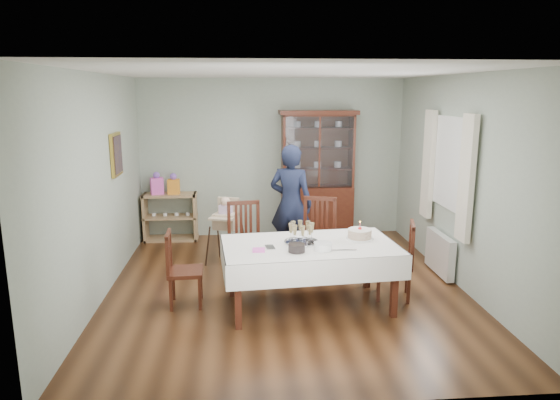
{
  "coord_description": "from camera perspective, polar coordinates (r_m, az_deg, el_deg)",
  "views": [
    {
      "loc": [
        -0.57,
        -6.04,
        2.48
      ],
      "look_at": [
        -0.06,
        0.2,
        1.11
      ],
      "focal_mm": 32.0,
      "sensor_mm": 36.0,
      "label": 1
    }
  ],
  "objects": [
    {
      "name": "cake_knife",
      "position": [
        5.58,
        7.36,
        -5.69
      ],
      "size": [
        0.28,
        0.03,
        0.01
      ],
      "primitive_type": "cube",
      "rotation": [
        0.0,
        0.0,
        0.01
      ],
      "color": "silver",
      "rests_on": "dining_table"
    },
    {
      "name": "chair_end_left",
      "position": [
        6.06,
        -10.86,
        -9.35
      ],
      "size": [
        0.42,
        0.42,
        0.89
      ],
      "rotation": [
        0.0,
        0.0,
        1.61
      ],
      "color": "#462111",
      "rests_on": "floor"
    },
    {
      "name": "curtain_left",
      "position": [
        6.42,
        20.55,
        2.29
      ],
      "size": [
        0.07,
        0.3,
        1.55
      ],
      "primitive_type": "cube",
      "color": "silver",
      "rests_on": "room_shell"
    },
    {
      "name": "chair_far_left",
      "position": [
        6.76,
        -3.89,
        -6.48
      ],
      "size": [
        0.52,
        0.52,
        1.03
      ],
      "rotation": [
        0.0,
        0.0,
        0.14
      ],
      "color": "#462111",
      "rests_on": "floor"
    },
    {
      "name": "radiator",
      "position": [
        7.24,
        17.8,
        -5.83
      ],
      "size": [
        0.1,
        0.8,
        0.55
      ],
      "primitive_type": "cube",
      "color": "white",
      "rests_on": "floor"
    },
    {
      "name": "floor",
      "position": [
        6.55,
        0.64,
        -9.93
      ],
      "size": [
        5.0,
        5.0,
        0.0
      ],
      "primitive_type": "plane",
      "color": "#593319",
      "rests_on": "ground"
    },
    {
      "name": "sideboard",
      "position": [
        8.66,
        -12.4,
        -1.89
      ],
      "size": [
        0.9,
        0.38,
        0.8
      ],
      "color": "tan",
      "rests_on": "floor"
    },
    {
      "name": "window",
      "position": [
        6.99,
        18.92,
        4.0
      ],
      "size": [
        0.04,
        1.02,
        1.22
      ],
      "primitive_type": "cube",
      "color": "white",
      "rests_on": "room_shell"
    },
    {
      "name": "woman",
      "position": [
        7.26,
        1.26,
        -0.47
      ],
      "size": [
        0.75,
        0.64,
        1.75
      ],
      "primitive_type": "imported",
      "rotation": [
        0.0,
        0.0,
        2.73
      ],
      "color": "black",
      "rests_on": "floor"
    },
    {
      "name": "champagne_tray",
      "position": [
        5.78,
        2.46,
        -4.22
      ],
      "size": [
        0.4,
        0.4,
        0.24
      ],
      "color": "silver",
      "rests_on": "dining_table"
    },
    {
      "name": "room_shell",
      "position": [
        6.64,
        0.25,
        5.6
      ],
      "size": [
        5.0,
        5.0,
        5.0
      ],
      "color": "#9EAA99",
      "rests_on": "floor"
    },
    {
      "name": "high_chair",
      "position": [
        7.4,
        -6.16,
        -4.2
      ],
      "size": [
        0.56,
        0.56,
        0.99
      ],
      "rotation": [
        0.0,
        0.0,
        -0.34
      ],
      "color": "black",
      "rests_on": "floor"
    },
    {
      "name": "chair_end_right",
      "position": [
        6.32,
        13.01,
        -8.38
      ],
      "size": [
        0.53,
        0.53,
        0.95
      ],
      "rotation": [
        0.0,
        0.0,
        -1.84
      ],
      "color": "#462111",
      "rests_on": "floor"
    },
    {
      "name": "china_cabinet",
      "position": [
        8.51,
        4.29,
        3.1
      ],
      "size": [
        1.3,
        0.48,
        2.18
      ],
      "color": "#462111",
      "rests_on": "floor"
    },
    {
      "name": "plate_stack_dark",
      "position": [
        5.48,
        1.91,
        -5.5
      ],
      "size": [
        0.24,
        0.24,
        0.09
      ],
      "primitive_type": "cylinder",
      "rotation": [
        0.0,
        0.0,
        -0.37
      ],
      "color": "black",
      "rests_on": "dining_table"
    },
    {
      "name": "gift_bag_pink",
      "position": [
        8.55,
        -13.89,
        1.75
      ],
      "size": [
        0.23,
        0.19,
        0.38
      ],
      "color": "#EF58C6",
      "rests_on": "sideboard"
    },
    {
      "name": "plate_stack_white",
      "position": [
        5.56,
        4.92,
        -5.3
      ],
      "size": [
        0.25,
        0.25,
        0.09
      ],
      "primitive_type": "cylinder",
      "rotation": [
        0.0,
        0.0,
        0.33
      ],
      "color": "white",
      "rests_on": "dining_table"
    },
    {
      "name": "curtain_right",
      "position": [
        7.54,
        16.6,
        3.95
      ],
      "size": [
        0.07,
        0.3,
        1.55
      ],
      "primitive_type": "cube",
      "color": "silver",
      "rests_on": "room_shell"
    },
    {
      "name": "gift_bag_orange",
      "position": [
        8.51,
        -12.07,
        1.72
      ],
      "size": [
        0.19,
        0.14,
        0.35
      ],
      "color": "orange",
      "rests_on": "sideboard"
    },
    {
      "name": "napkin_stack",
      "position": [
        5.52,
        -2.45,
        -5.73
      ],
      "size": [
        0.14,
        0.14,
        0.02
      ],
      "primitive_type": "cube",
      "rotation": [
        0.0,
        0.0,
        -0.04
      ],
      "color": "#EF58C6",
      "rests_on": "dining_table"
    },
    {
      "name": "birthday_cake",
      "position": [
        6.01,
        9.09,
        -3.89
      ],
      "size": [
        0.32,
        0.32,
        0.22
      ],
      "color": "white",
      "rests_on": "dining_table"
    },
    {
      "name": "chair_far_right",
      "position": [
        6.89,
        4.3,
        -6.04
      ],
      "size": [
        0.59,
        0.59,
        1.06
      ],
      "rotation": [
        0.0,
        0.0,
        -0.29
      ],
      "color": "#462111",
      "rests_on": "floor"
    },
    {
      "name": "picture_frame",
      "position": [
        7.09,
        -18.21,
        4.97
      ],
      "size": [
        0.04,
        0.48,
        0.58
      ],
      "primitive_type": "cube",
      "color": "gold",
      "rests_on": "room_shell"
    },
    {
      "name": "dining_table",
      "position": [
        5.89,
        3.35,
        -8.54
      ],
      "size": [
        2.09,
        1.31,
        0.76
      ],
      "rotation": [
        0.0,
        0.0,
        0.08
      ],
      "color": "#462111",
      "rests_on": "floor"
    },
    {
      "name": "cutlery",
      "position": [
        5.63,
        -1.55,
        -5.41
      ],
      "size": [
        0.14,
        0.19,
        0.01
      ],
      "primitive_type": null,
      "rotation": [
        0.0,
        0.0,
        0.12
      ],
      "color": "silver",
      "rests_on": "dining_table"
    }
  ]
}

